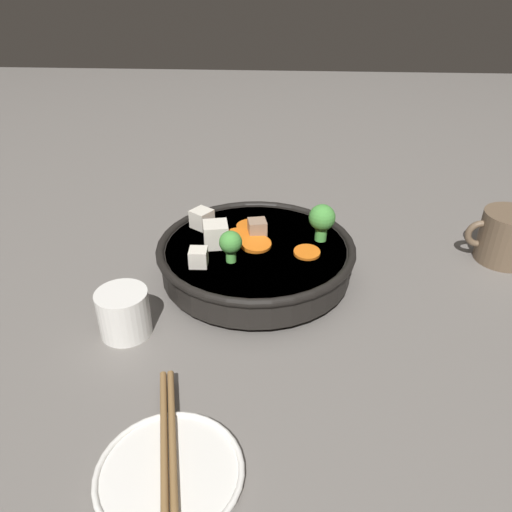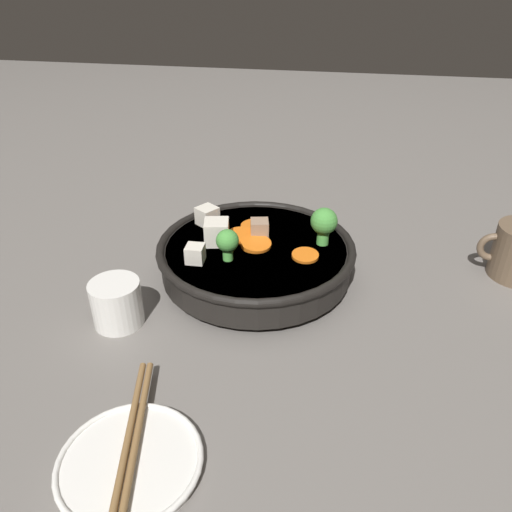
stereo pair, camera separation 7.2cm
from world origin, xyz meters
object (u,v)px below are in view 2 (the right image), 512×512
at_px(stirfry_bowl, 256,255).
at_px(chopsticks_pair, 129,456).
at_px(tea_cup, 117,303).
at_px(side_saucer, 130,463).

relative_size(stirfry_bowl, chopsticks_pair, 1.21).
relative_size(stirfry_bowl, tea_cup, 4.41).
distance_m(stirfry_bowl, tea_cup, 0.21).
relative_size(stirfry_bowl, side_saucer, 2.08).
bearing_deg(stirfry_bowl, tea_cup, 41.37).
xyz_separation_m(stirfry_bowl, chopsticks_pair, (0.06, 0.34, -0.02)).
bearing_deg(tea_cup, stirfry_bowl, -138.63).
height_order(tea_cup, chopsticks_pair, tea_cup).
relative_size(tea_cup, chopsticks_pair, 0.28).
bearing_deg(tea_cup, chopsticks_pair, 115.94).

